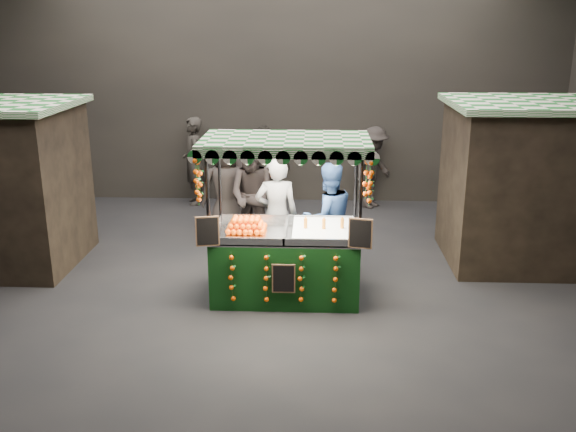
{
  "coord_description": "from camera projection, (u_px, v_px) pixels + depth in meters",
  "views": [
    {
      "loc": [
        0.84,
        -8.49,
        3.77
      ],
      "look_at": [
        0.44,
        0.38,
        1.04
      ],
      "focal_mm": 39.69,
      "sensor_mm": 36.0,
      "label": 1
    }
  ],
  "objects": [
    {
      "name": "shopper_1",
      "position": [
        254.0,
        196.0,
        10.76
      ],
      "size": [
        1.02,
        0.86,
        1.86
      ],
      "rotation": [
        0.0,
        0.0,
        -0.18
      ],
      "color": "#2E2625",
      "rests_on": "ground"
    },
    {
      "name": "shopper_3",
      "position": [
        373.0,
        168.0,
        13.21
      ],
      "size": [
        1.17,
        1.26,
        1.7
      ],
      "rotation": [
        0.0,
        0.0,
        0.92
      ],
      "color": "#282220",
      "rests_on": "ground"
    },
    {
      "name": "vendor_blue",
      "position": [
        328.0,
        219.0,
        9.71
      ],
      "size": [
        1.04,
        0.93,
        1.75
      ],
      "rotation": [
        0.0,
        0.0,
        3.53
      ],
      "color": "navy",
      "rests_on": "ground"
    },
    {
      "name": "shopper_0",
      "position": [
        240.0,
        184.0,
        11.59
      ],
      "size": [
        0.79,
        0.66,
        1.84
      ],
      "rotation": [
        0.0,
        0.0,
        0.38
      ],
      "color": "black",
      "rests_on": "ground"
    },
    {
      "name": "shopper_2",
      "position": [
        265.0,
        168.0,
        13.06
      ],
      "size": [
        1.05,
        0.5,
        1.75
      ],
      "rotation": [
        0.0,
        0.0,
        3.21
      ],
      "color": "black",
      "rests_on": "ground"
    },
    {
      "name": "shopper_4",
      "position": [
        226.0,
        190.0,
        11.24
      ],
      "size": [
        0.98,
        0.74,
        1.82
      ],
      "rotation": [
        0.0,
        0.0,
        3.34
      ],
      "color": "#2E2725",
      "rests_on": "ground"
    },
    {
      "name": "shopper_6",
      "position": [
        193.0,
        161.0,
        13.45
      ],
      "size": [
        0.62,
        0.78,
        1.86
      ],
      "rotation": [
        0.0,
        0.0,
        -1.27
      ],
      "color": "#2B2723",
      "rests_on": "ground"
    },
    {
      "name": "shopper_5",
      "position": [
        513.0,
        186.0,
        11.83
      ],
      "size": [
        1.01,
        1.62,
        1.67
      ],
      "rotation": [
        0.0,
        0.0,
        1.93
      ],
      "color": "#2D2925",
      "rests_on": "ground"
    },
    {
      "name": "neighbour_stall_right",
      "position": [
        540.0,
        183.0,
        10.11
      ],
      "size": [
        3.0,
        2.2,
        2.6
      ],
      "color": "black",
      "rests_on": "ground"
    },
    {
      "name": "juice_stall",
      "position": [
        286.0,
        250.0,
        8.88
      ],
      "size": [
        2.35,
        1.38,
        2.28
      ],
      "color": "black",
      "rests_on": "ground"
    },
    {
      "name": "ground",
      "position": [
        257.0,
        292.0,
        9.25
      ],
      "size": [
        12.0,
        12.0,
        0.0
      ],
      "primitive_type": "plane",
      "color": "black",
      "rests_on": "ground"
    },
    {
      "name": "vendor_grey",
      "position": [
        277.0,
        215.0,
        9.8
      ],
      "size": [
        0.7,
        0.5,
        1.81
      ],
      "rotation": [
        0.0,
        0.0,
        3.25
      ],
      "color": "slate",
      "rests_on": "ground"
    },
    {
      "name": "market_hall",
      "position": [
        253.0,
        52.0,
        8.26
      ],
      "size": [
        12.1,
        10.1,
        5.05
      ],
      "color": "black",
      "rests_on": "ground"
    }
  ]
}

